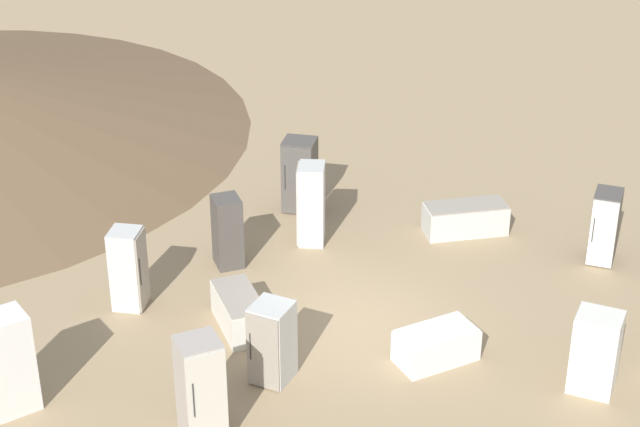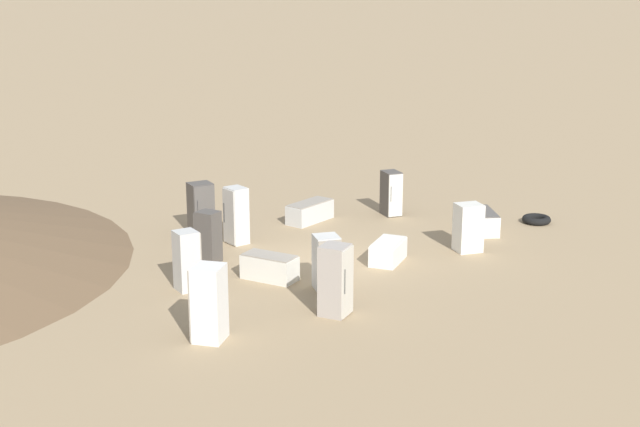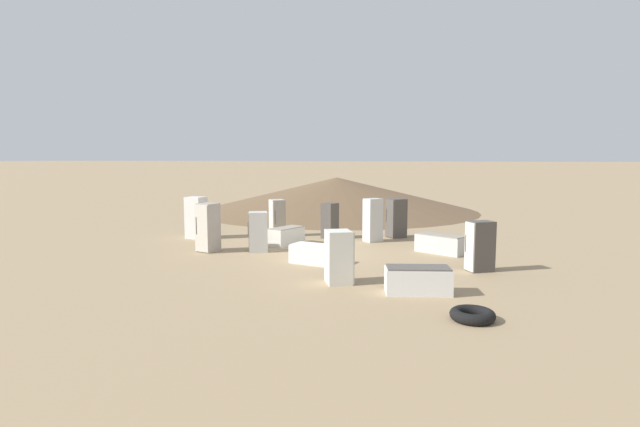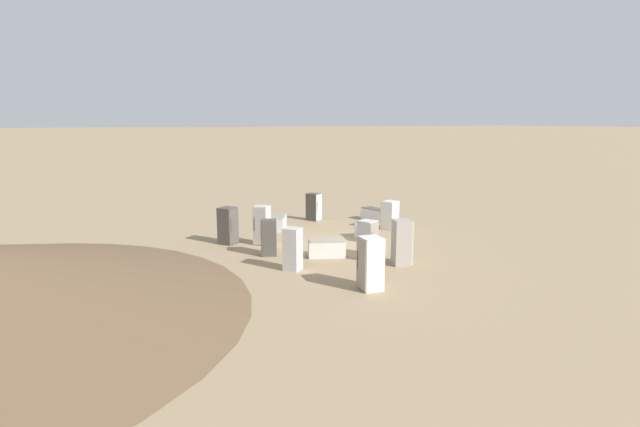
# 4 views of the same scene
# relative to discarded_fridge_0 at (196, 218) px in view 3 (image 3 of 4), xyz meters

# --- Properties ---
(ground_plane) EXTENTS (1000.00, 1000.00, 0.00)m
(ground_plane) POSITION_rel_discarded_fridge_0_xyz_m (-1.82, -6.43, -0.94)
(ground_plane) COLOR #9E8460
(dirt_mound) EXTENTS (19.11, 19.11, 2.28)m
(dirt_mound) POSITION_rel_discarded_fridge_0_xyz_m (13.36, -2.94, 0.20)
(dirt_mound) COLOR brown
(dirt_mound) RESTS_ON ground_plane
(discarded_fridge_0) EXTENTS (0.78, 0.82, 1.88)m
(discarded_fridge_0) POSITION_rel_discarded_fridge_0_xyz_m (0.00, 0.00, 0.00)
(discarded_fridge_0) COLOR white
(discarded_fridge_0) RESTS_ON ground_plane
(discarded_fridge_1) EXTENTS (0.88, 0.96, 1.62)m
(discarded_fridge_1) POSITION_rel_discarded_fridge_0_xyz_m (-3.18, -12.20, -0.13)
(discarded_fridge_1) COLOR #4C4742
(discarded_fridge_1) RESTS_ON ground_plane
(discarded_fridge_2) EXTENTS (0.91, 0.94, 1.55)m
(discarded_fridge_2) POSITION_rel_discarded_fridge_0_xyz_m (-2.18, -4.01, -0.16)
(discarded_fridge_2) COLOR silver
(discarded_fridge_2) RESTS_ON ground_plane
(discarded_fridge_3) EXTENTS (1.53, 2.00, 0.71)m
(discarded_fridge_3) POSITION_rel_discarded_fridge_0_xyz_m (-0.42, -10.80, -0.58)
(discarded_fridge_3) COLOR silver
(discarded_fridge_3) RESTS_ON ground_plane
(discarded_fridge_4) EXTENTS (0.90, 0.90, 1.87)m
(discarded_fridge_4) POSITION_rel_discarded_fridge_0_xyz_m (1.45, -7.80, -0.00)
(discarded_fridge_4) COLOR silver
(discarded_fridge_4) RESTS_ON ground_plane
(discarded_fridge_5) EXTENTS (1.02, 1.00, 1.54)m
(discarded_fridge_5) POSITION_rel_discarded_fridge_0_xyz_m (-6.01, -8.29, -0.17)
(discarded_fridge_5) COLOR silver
(discarded_fridge_5) RESTS_ON ground_plane
(discarded_fridge_6) EXTENTS (1.75, 1.21, 0.74)m
(discarded_fridge_6) POSITION_rel_discarded_fridge_0_xyz_m (-0.43, -4.52, -0.57)
(discarded_fridge_6) COLOR silver
(discarded_fridge_6) RESTS_ON ground_plane
(discarded_fridge_7) EXTENTS (1.03, 1.03, 1.77)m
(discarded_fridge_7) POSITION_rel_discarded_fridge_0_xyz_m (2.89, -8.61, -0.05)
(discarded_fridge_7) COLOR #4C4742
(discarded_fridge_7) RESTS_ON ground_plane
(discarded_fridge_8) EXTENTS (0.87, 0.87, 1.71)m
(discarded_fridge_8) POSITION_rel_discarded_fridge_0_xyz_m (1.63, -3.28, -0.09)
(discarded_fridge_8) COLOR silver
(discarded_fridge_8) RESTS_ON ground_plane
(discarded_fridge_9) EXTENTS (1.19, 1.87, 0.73)m
(discarded_fridge_9) POSITION_rel_discarded_fridge_0_xyz_m (-6.47, -10.60, -0.57)
(discarded_fridge_9) COLOR white
(discarded_fridge_9) RESTS_ON ground_plane
(discarded_fridge_10) EXTENTS (0.82, 0.74, 1.59)m
(discarded_fridge_10) POSITION_rel_discarded_fridge_0_xyz_m (1.79, -5.78, -0.14)
(discarded_fridge_10) COLOR #4C4742
(discarded_fridge_10) RESTS_ON ground_plane
(discarded_fridge_11) EXTENTS (0.87, 0.85, 1.88)m
(discarded_fridge_11) POSITION_rel_discarded_fridge_0_xyz_m (-2.73, -2.15, 0.00)
(discarded_fridge_11) COLOR #A89E93
(discarded_fridge_11) RESTS_ON ground_plane
(discarded_fridge_12) EXTENTS (1.07, 1.62, 0.66)m
(discarded_fridge_12) POSITION_rel_discarded_fridge_0_xyz_m (-3.63, -6.72, -0.61)
(discarded_fridge_12) COLOR white
(discarded_fridge_12) RESTS_ON ground_plane
(scrap_tire) EXTENTS (1.01, 1.01, 0.25)m
(scrap_tire) POSITION_rel_discarded_fridge_0_xyz_m (-8.37, -12.01, -0.81)
(scrap_tire) COLOR black
(scrap_tire) RESTS_ON ground_plane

